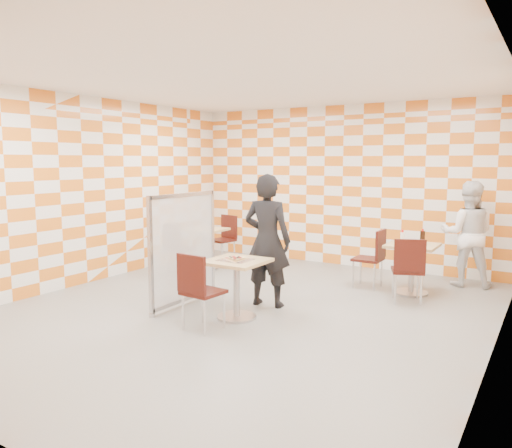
{
  "coord_description": "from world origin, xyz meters",
  "views": [
    {
      "loc": [
        3.48,
        -5.37,
        1.98
      ],
      "look_at": [
        0.1,
        0.2,
        1.15
      ],
      "focal_mm": 35.0,
      "sensor_mm": 36.0,
      "label": 1
    }
  ],
  "objects": [
    {
      "name": "chair_main_front",
      "position": [
        -0.01,
        -0.92,
        0.54
      ],
      "size": [
        0.46,
        0.47,
        0.92
      ],
      "color": "#39100B",
      "rests_on": "ground"
    },
    {
      "name": "chair_empty_far",
      "position": [
        -1.99,
        2.49,
        0.54
      ],
      "size": [
        0.5,
        0.51,
        0.92
      ],
      "color": "#39100B",
      "rests_on": "ground"
    },
    {
      "name": "main_table",
      "position": [
        0.1,
        -0.27,
        0.51
      ],
      "size": [
        0.7,
        0.7,
        0.75
      ],
      "color": "tan",
      "rests_on": "ground"
    },
    {
      "name": "empty_table",
      "position": [
        -1.99,
        1.81,
        0.51
      ],
      "size": [
        0.7,
        0.7,
        0.75
      ],
      "color": "tan",
      "rests_on": "ground"
    },
    {
      "name": "man_dark",
      "position": [
        0.15,
        0.42,
        0.9
      ],
      "size": [
        0.71,
        0.51,
        1.81
      ],
      "primitive_type": "imported",
      "rotation": [
        0.0,
        0.0,
        3.27
      ],
      "color": "black",
      "rests_on": "ground"
    },
    {
      "name": "chair_second_side",
      "position": [
        1.1,
        2.08,
        0.54
      ],
      "size": [
        0.43,
        0.42,
        0.92
      ],
      "color": "#39100B",
      "rests_on": "ground"
    },
    {
      "name": "partition",
      "position": [
        -0.84,
        -0.16,
        0.79
      ],
      "size": [
        0.08,
        1.38,
        1.55
      ],
      "color": "white",
      "rests_on": "ground"
    },
    {
      "name": "man_white",
      "position": [
        2.3,
        3.01,
        0.83
      ],
      "size": [
        0.92,
        0.78,
        1.67
      ],
      "primitive_type": "imported",
      "rotation": [
        0.0,
        0.0,
        3.34
      ],
      "color": "white",
      "rests_on": "ground"
    },
    {
      "name": "second_table",
      "position": [
        1.68,
        2.06,
        0.51
      ],
      "size": [
        0.7,
        0.7,
        0.75
      ],
      "color": "tan",
      "rests_on": "ground"
    },
    {
      "name": "pizza_on_foil",
      "position": [
        0.1,
        -0.28,
        0.77
      ],
      "size": [
        0.4,
        0.4,
        0.04
      ],
      "color": "silver",
      "rests_on": "main_table"
    },
    {
      "name": "chair_empty_near",
      "position": [
        -2.08,
        1.16,
        0.54
      ],
      "size": [
        0.47,
        0.48,
        0.92
      ],
      "color": "#39100B",
      "rests_on": "ground"
    },
    {
      "name": "soda_bottle",
      "position": [
        1.81,
        2.12,
        0.85
      ],
      "size": [
        0.07,
        0.07,
        0.23
      ],
      "color": "black",
      "rests_on": "second_table"
    },
    {
      "name": "chair_second_front",
      "position": [
        1.78,
        1.49,
        0.54
      ],
      "size": [
        0.55,
        0.55,
        0.92
      ],
      "color": "#39100B",
      "rests_on": "ground"
    },
    {
      "name": "room_shell",
      "position": [
        0.0,
        0.54,
        1.5
      ],
      "size": [
        7.0,
        7.0,
        7.0
      ],
      "color": "gray",
      "rests_on": "ground"
    },
    {
      "name": "sport_bottle",
      "position": [
        1.52,
        2.11,
        0.84
      ],
      "size": [
        0.06,
        0.06,
        0.2
      ],
      "color": "white",
      "rests_on": "second_table"
    }
  ]
}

